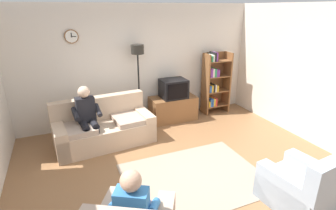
{
  "coord_description": "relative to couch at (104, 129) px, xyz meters",
  "views": [
    {
      "loc": [
        -1.75,
        -3.21,
        2.61
      ],
      "look_at": [
        0.1,
        1.19,
        0.83
      ],
      "focal_mm": 28.13,
      "sensor_mm": 36.0,
      "label": 1
    }
  ],
  "objects": [
    {
      "name": "ground_plane",
      "position": [
        1.08,
        -1.7,
        -0.31
      ],
      "size": [
        12.0,
        12.0,
        0.0
      ],
      "primitive_type": "plane",
      "color": "#8C603D"
    },
    {
      "name": "back_wall_assembly",
      "position": [
        1.08,
        0.96,
        1.04
      ],
      "size": [
        6.2,
        0.17,
        2.7
      ],
      "color": "silver",
      "rests_on": "ground_plane"
    },
    {
      "name": "right_wall",
      "position": [
        3.94,
        -1.7,
        1.04
      ],
      "size": [
        0.12,
        5.8,
        2.7
      ],
      "primitive_type": "cube",
      "color": "silver",
      "rests_on": "ground_plane"
    },
    {
      "name": "couch",
      "position": [
        0.0,
        0.0,
        0.0
      ],
      "size": [
        1.97,
        1.05,
        0.9
      ],
      "color": "tan",
      "rests_on": "ground_plane"
    },
    {
      "name": "tv_stand",
      "position": [
        1.76,
        0.55,
        -0.02
      ],
      "size": [
        1.1,
        0.56,
        0.58
      ],
      "color": "brown",
      "rests_on": "ground_plane"
    },
    {
      "name": "tv",
      "position": [
        1.76,
        0.52,
        0.49
      ],
      "size": [
        0.6,
        0.49,
        0.44
      ],
      "color": "black",
      "rests_on": "tv_stand"
    },
    {
      "name": "bookshelf",
      "position": [
        2.94,
        0.62,
        0.49
      ],
      "size": [
        0.68,
        0.36,
        1.59
      ],
      "color": "brown",
      "rests_on": "ground_plane"
    },
    {
      "name": "floor_lamp",
      "position": [
        0.95,
        0.65,
        1.14
      ],
      "size": [
        0.28,
        0.28,
        1.85
      ],
      "color": "black",
      "rests_on": "ground_plane"
    },
    {
      "name": "armchair_near_bookshelf",
      "position": [
        2.17,
        -2.88,
        -0.02
      ],
      "size": [
        0.9,
        0.97,
        0.9
      ],
      "color": "#9EADBC",
      "rests_on": "ground_plane"
    },
    {
      "name": "area_rug",
      "position": [
        1.12,
        -1.76,
        -0.31
      ],
      "size": [
        2.2,
        1.7,
        0.01
      ],
      "primitive_type": "cube",
      "color": "gray",
      "rests_on": "ground_plane"
    },
    {
      "name": "person_on_couch",
      "position": [
        -0.3,
        -0.11,
        0.39
      ],
      "size": [
        0.54,
        0.56,
        1.24
      ],
      "color": "black",
      "rests_on": "ground_plane"
    },
    {
      "name": "person_in_left_armchair",
      "position": [
        -0.13,
        -2.72,
        0.29
      ],
      "size": [
        0.61,
        0.63,
        1.12
      ],
      "color": "#3372B2",
      "rests_on": "ground_plane"
    }
  ]
}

